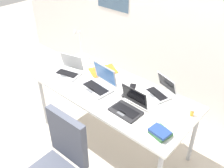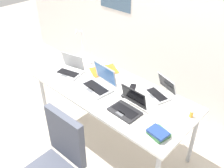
{
  "view_description": "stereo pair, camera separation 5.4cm",
  "coord_description": "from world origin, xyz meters",
  "px_view_note": "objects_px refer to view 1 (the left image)",
  "views": [
    {
      "loc": [
        1.44,
        -1.64,
        2.3
      ],
      "look_at": [
        0.0,
        0.0,
        0.82
      ],
      "focal_mm": 40.51,
      "sensor_mm": 36.0,
      "label": 1
    },
    {
      "loc": [
        1.48,
        -1.6,
        2.3
      ],
      "look_at": [
        0.0,
        0.0,
        0.82
      ],
      "focal_mm": 40.51,
      "sensor_mm": 36.0,
      "label": 2
    }
  ],
  "objects_px": {
    "laptop_near_mouse": "(128,107)",
    "coffee_mug": "(88,60)",
    "desk_lamp": "(79,44)",
    "laptop_front_left": "(99,84)",
    "computer_mouse": "(125,95)",
    "laptop_back_left": "(69,70)",
    "cell_phone": "(132,87)",
    "paper_folder_center": "(103,71)",
    "laptop_back_right": "(160,91)",
    "pill_bottle": "(192,112)",
    "book_stack": "(160,132)"
  },
  "relations": [
    {
      "from": "desk_lamp",
      "to": "laptop_front_left",
      "type": "bearing_deg",
      "value": -26.85
    },
    {
      "from": "desk_lamp",
      "to": "paper_folder_center",
      "type": "relative_size",
      "value": 1.29
    },
    {
      "from": "desk_lamp",
      "to": "book_stack",
      "type": "xyz_separation_m",
      "value": [
        1.53,
        -0.49,
        -0.17
      ]
    },
    {
      "from": "laptop_back_right",
      "to": "cell_phone",
      "type": "xyz_separation_m",
      "value": [
        -0.28,
        -0.09,
        -0.04
      ]
    },
    {
      "from": "laptop_back_right",
      "to": "computer_mouse",
      "type": "xyz_separation_m",
      "value": [
        -0.25,
        -0.26,
        -0.02
      ]
    },
    {
      "from": "computer_mouse",
      "to": "laptop_near_mouse",
      "type": "bearing_deg",
      "value": -21.43
    },
    {
      "from": "laptop_back_left",
      "to": "computer_mouse",
      "type": "height_order",
      "value": "laptop_back_left"
    },
    {
      "from": "desk_lamp",
      "to": "book_stack",
      "type": "height_order",
      "value": "desk_lamp"
    },
    {
      "from": "laptop_front_left",
      "to": "book_stack",
      "type": "distance_m",
      "value": 0.89
    },
    {
      "from": "computer_mouse",
      "to": "coffee_mug",
      "type": "xyz_separation_m",
      "value": [
        -0.78,
        0.23,
        0.03
      ]
    },
    {
      "from": "laptop_near_mouse",
      "to": "cell_phone",
      "type": "xyz_separation_m",
      "value": [
        -0.2,
        0.33,
        -0.04
      ]
    },
    {
      "from": "cell_phone",
      "to": "paper_folder_center",
      "type": "relative_size",
      "value": 0.44
    },
    {
      "from": "laptop_front_left",
      "to": "coffee_mug",
      "type": "relative_size",
      "value": 3.2
    },
    {
      "from": "desk_lamp",
      "to": "laptop_back_right",
      "type": "height_order",
      "value": "desk_lamp"
    },
    {
      "from": "desk_lamp",
      "to": "pill_bottle",
      "type": "bearing_deg",
      "value": -3.21
    },
    {
      "from": "laptop_front_left",
      "to": "pill_bottle",
      "type": "xyz_separation_m",
      "value": [
        0.96,
        0.24,
        -0.01
      ]
    },
    {
      "from": "laptop_back_left",
      "to": "laptop_back_right",
      "type": "xyz_separation_m",
      "value": [
        1.02,
        0.35,
        -0.0
      ]
    },
    {
      "from": "desk_lamp",
      "to": "laptop_back_left",
      "type": "distance_m",
      "value": 0.43
    },
    {
      "from": "laptop_near_mouse",
      "to": "book_stack",
      "type": "bearing_deg",
      "value": -10.67
    },
    {
      "from": "computer_mouse",
      "to": "book_stack",
      "type": "bearing_deg",
      "value": 0.09
    },
    {
      "from": "cell_phone",
      "to": "laptop_back_left",
      "type": "bearing_deg",
      "value": 170.97
    },
    {
      "from": "book_stack",
      "to": "paper_folder_center",
      "type": "xyz_separation_m",
      "value": [
        -1.08,
        0.45,
        -0.02
      ]
    },
    {
      "from": "laptop_back_right",
      "to": "coffee_mug",
      "type": "relative_size",
      "value": 2.93
    },
    {
      "from": "laptop_back_left",
      "to": "paper_folder_center",
      "type": "distance_m",
      "value": 0.4
    },
    {
      "from": "book_stack",
      "to": "coffee_mug",
      "type": "relative_size",
      "value": 1.64
    },
    {
      "from": "cell_phone",
      "to": "pill_bottle",
      "type": "height_order",
      "value": "pill_bottle"
    },
    {
      "from": "laptop_near_mouse",
      "to": "coffee_mug",
      "type": "height_order",
      "value": "laptop_near_mouse"
    },
    {
      "from": "laptop_front_left",
      "to": "paper_folder_center",
      "type": "xyz_separation_m",
      "value": [
        -0.2,
        0.29,
        -0.05
      ]
    },
    {
      "from": "desk_lamp",
      "to": "laptop_back_left",
      "type": "xyz_separation_m",
      "value": [
        0.2,
        -0.35,
        -0.15
      ]
    },
    {
      "from": "cell_phone",
      "to": "book_stack",
      "type": "relative_size",
      "value": 0.73
    },
    {
      "from": "computer_mouse",
      "to": "paper_folder_center",
      "type": "height_order",
      "value": "computer_mouse"
    },
    {
      "from": "paper_folder_center",
      "to": "coffee_mug",
      "type": "xyz_separation_m",
      "value": [
        -0.27,
        0.02,
        0.04
      ]
    },
    {
      "from": "laptop_near_mouse",
      "to": "pill_bottle",
      "type": "xyz_separation_m",
      "value": [
        0.49,
        0.33,
        -0.0
      ]
    },
    {
      "from": "laptop_near_mouse",
      "to": "cell_phone",
      "type": "relative_size",
      "value": 2.2
    },
    {
      "from": "laptop_near_mouse",
      "to": "paper_folder_center",
      "type": "distance_m",
      "value": 0.77
    },
    {
      "from": "laptop_back_left",
      "to": "paper_folder_center",
      "type": "xyz_separation_m",
      "value": [
        0.26,
        0.31,
        -0.04
      ]
    },
    {
      "from": "laptop_near_mouse",
      "to": "cell_phone",
      "type": "height_order",
      "value": "laptop_near_mouse"
    },
    {
      "from": "pill_bottle",
      "to": "paper_folder_center",
      "type": "relative_size",
      "value": 0.25
    },
    {
      "from": "laptop_back_left",
      "to": "pill_bottle",
      "type": "distance_m",
      "value": 1.45
    },
    {
      "from": "cell_phone",
      "to": "coffee_mug",
      "type": "distance_m",
      "value": 0.75
    },
    {
      "from": "book_stack",
      "to": "coffee_mug",
      "type": "xyz_separation_m",
      "value": [
        -1.34,
        0.47,
        0.02
      ]
    },
    {
      "from": "laptop_back_right",
      "to": "pill_bottle",
      "type": "relative_size",
      "value": 4.19
    },
    {
      "from": "pill_bottle",
      "to": "paper_folder_center",
      "type": "distance_m",
      "value": 1.16
    },
    {
      "from": "desk_lamp",
      "to": "laptop_front_left",
      "type": "height_order",
      "value": "desk_lamp"
    },
    {
      "from": "laptop_near_mouse",
      "to": "laptop_front_left",
      "type": "xyz_separation_m",
      "value": [
        -0.47,
        0.08,
        0.0
      ]
    },
    {
      "from": "laptop_back_left",
      "to": "book_stack",
      "type": "bearing_deg",
      "value": -5.99
    },
    {
      "from": "book_stack",
      "to": "paper_folder_center",
      "type": "relative_size",
      "value": 0.6
    },
    {
      "from": "laptop_front_left",
      "to": "paper_folder_center",
      "type": "distance_m",
      "value": 0.35
    },
    {
      "from": "desk_lamp",
      "to": "paper_folder_center",
      "type": "xyz_separation_m",
      "value": [
        0.46,
        -0.05,
        -0.19
      ]
    },
    {
      "from": "laptop_near_mouse",
      "to": "laptop_back_right",
      "type": "distance_m",
      "value": 0.42
    }
  ]
}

